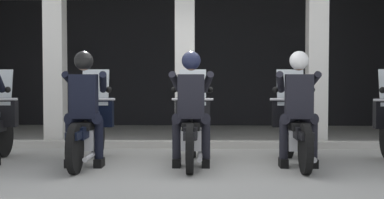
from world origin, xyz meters
The scene contains 9 objects.
ground_plane centered at (0.00, 3.00, 0.00)m, with size 80.00×80.00×0.00m, color #999993.
station_building centered at (-0.19, 4.38, 2.12)m, with size 10.65×4.40×3.35m.
kerb_strip centered at (-0.19, 1.67, 0.06)m, with size 10.15×0.24×0.12m, color #B7B5AD.
motorcycle_left centered at (-1.46, -0.02, 0.50)m, with size 0.62×2.04×1.35m.
police_officer_left centered at (-1.46, -0.30, 0.94)m, with size 0.63×0.61×1.58m.
motorcycle_center centered at (0.00, 0.02, 0.50)m, with size 0.62×2.04×1.35m.
police_officer_center centered at (0.00, -0.27, 0.94)m, with size 0.63×0.61×1.58m.
motorcycle_right centered at (1.46, 0.04, 0.50)m, with size 0.62×2.04×1.35m.
police_officer_right centered at (1.46, -0.25, 0.94)m, with size 0.63×0.61×1.58m.
Camera 1 is at (0.22, -7.43, 1.24)m, focal length 49.23 mm.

